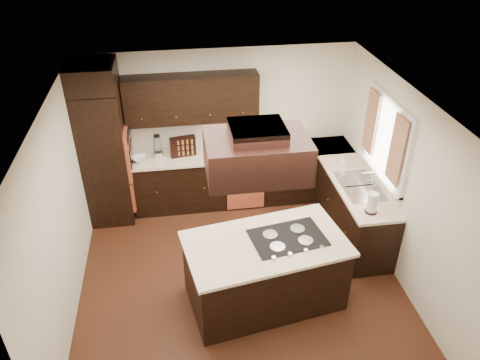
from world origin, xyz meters
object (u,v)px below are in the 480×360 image
at_px(range_hood, 257,156).
at_px(spice_rack, 183,146).
at_px(island, 265,273).
at_px(oven_column, 106,156).

xyz_separation_m(range_hood, spice_rack, (-0.71, 2.35, -1.08)).
relative_size(island, range_hood, 1.75).
bearing_deg(island, range_hood, -159.04).
relative_size(oven_column, range_hood, 2.02).
bearing_deg(range_hood, island, 30.50).
distance_m(island, spice_rack, 2.51).
relative_size(oven_column, spice_rack, 5.42).
height_order(oven_column, island, oven_column).
distance_m(oven_column, spice_rack, 1.17).
xyz_separation_m(oven_column, island, (2.03, -2.17, -0.62)).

